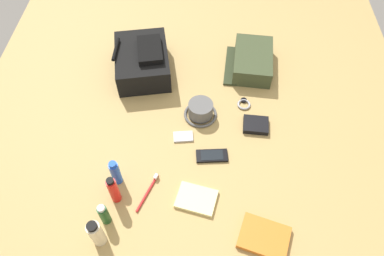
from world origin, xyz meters
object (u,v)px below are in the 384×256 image
(cell_phone, at_px, (212,156))
(media_player, at_px, (183,137))
(bucket_hat, at_px, (201,111))
(toothbrush, at_px, (149,190))
(paperback_novel, at_px, (264,237))
(lotion_bottle, at_px, (96,233))
(backpack, at_px, (143,61))
(toiletry_pouch, at_px, (252,61))
(notepad, at_px, (196,199))
(shampoo_bottle, at_px, (104,214))
(deodorant_spray, at_px, (115,173))
(sunscreen_spray, at_px, (114,190))
(wallet, at_px, (256,125))
(wristwatch, at_px, (244,104))

(cell_phone, distance_m, media_player, 0.16)
(bucket_hat, height_order, toothbrush, bucket_hat)
(paperback_novel, bearing_deg, lotion_bottle, 93.14)
(backpack, bearing_deg, media_player, -150.84)
(paperback_novel, bearing_deg, cell_phone, 29.69)
(toiletry_pouch, distance_m, media_player, 0.54)
(toiletry_pouch, height_order, toothbrush, toiletry_pouch)
(cell_phone, relative_size, media_player, 1.52)
(lotion_bottle, xyz_separation_m, notepad, (0.17, -0.34, -0.06))
(notepad, bearing_deg, toothbrush, 94.78)
(toiletry_pouch, relative_size, shampoo_bottle, 2.52)
(bucket_hat, xyz_separation_m, cell_phone, (-0.22, -0.05, -0.03))
(backpack, height_order, toothbrush, backpack)
(toiletry_pouch, bearing_deg, notepad, 161.39)
(toiletry_pouch, bearing_deg, deodorant_spray, 139.67)
(deodorant_spray, bearing_deg, shampoo_bottle, 174.89)
(backpack, xyz_separation_m, bucket_hat, (-0.27, -0.29, -0.03))
(cell_phone, bearing_deg, sunscreen_spray, 119.30)
(cell_phone, height_order, toothbrush, toothbrush)
(sunscreen_spray, bearing_deg, notepad, -88.54)
(toothbrush, distance_m, wallet, 0.55)
(lotion_bottle, distance_m, paperback_novel, 0.59)
(media_player, bearing_deg, shampoo_bottle, 145.72)
(media_player, bearing_deg, wristwatch, -54.11)
(shampoo_bottle, height_order, paperback_novel, shampoo_bottle)
(shampoo_bottle, bearing_deg, wristwatch, -42.52)
(notepad, bearing_deg, wallet, -21.10)
(sunscreen_spray, height_order, notepad, sunscreen_spray)
(bucket_hat, relative_size, deodorant_spray, 1.10)
(toothbrush, xyz_separation_m, wallet, (0.33, -0.44, 0.01))
(toothbrush, distance_m, notepad, 0.19)
(bucket_hat, distance_m, shampoo_bottle, 0.61)
(media_player, height_order, wristwatch, same)
(shampoo_bottle, bearing_deg, paperback_novel, -94.19)
(paperback_novel, bearing_deg, shampoo_bottle, 85.81)
(paperback_novel, height_order, notepad, paperback_novel)
(backpack, height_order, toiletry_pouch, backpack)
(toiletry_pouch, height_order, notepad, toiletry_pouch)
(cell_phone, distance_m, wristwatch, 0.32)
(wallet, bearing_deg, cell_phone, 134.66)
(paperback_novel, distance_m, wallet, 0.50)
(toothbrush, height_order, wallet, wallet)
(cell_phone, bearing_deg, wristwatch, -26.73)
(shampoo_bottle, height_order, wallet, shampoo_bottle)
(cell_phone, xyz_separation_m, toothbrush, (-0.17, 0.25, 0.00))
(wristwatch, xyz_separation_m, notepad, (-0.48, 0.20, 0.00))
(toiletry_pouch, relative_size, notepad, 1.96)
(shampoo_bottle, relative_size, wristwatch, 1.65)
(notepad, bearing_deg, shampoo_bottle, 119.75)
(media_player, distance_m, notepad, 0.30)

